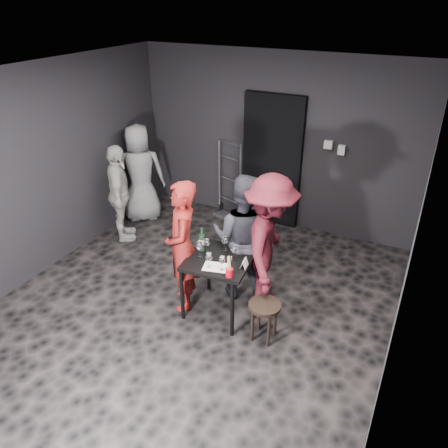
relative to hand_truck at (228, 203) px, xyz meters
The scene contains 26 objects.
floor 2.44m from the hand_truck, 73.20° to the right, with size 4.50×5.00×0.02m, color black.
ceiling 3.46m from the hand_truck, 73.20° to the right, with size 4.50×5.00×0.02m, color silver.
wall_back 1.33m from the hand_truck, 14.13° to the left, with size 4.50×0.04×2.70m, color black.
wall_left 3.01m from the hand_truck, 123.68° to the right, with size 0.04×5.00×2.70m, color black.
wall_right 3.92m from the hand_truck, 38.21° to the right, with size 0.04×5.00×2.70m, color black.
doorway 1.09m from the hand_truck, ahead, with size 0.95×0.10×2.10m, color black.
wallbox_upper 1.98m from the hand_truck, ahead, with size 0.12×0.06×0.12m, color #B7B7B2.
wallbox_lower 2.11m from the hand_truck, ahead, with size 0.10×0.06×0.14m, color #B7B7B2.
hand_truck is the anchor object (origin of this frame).
tasting_table 2.57m from the hand_truck, 66.17° to the right, with size 0.72×0.72×0.75m.
stool 3.03m from the hand_truck, 56.38° to the right, with size 0.36×0.36×0.47m.
server_red 2.53m from the hand_truck, 76.43° to the right, with size 0.64×0.42×1.75m, color maroon.
woman_black 2.26m from the hand_truck, 59.17° to the right, with size 0.85×0.46×1.74m, color #282730.
man_maroon 2.55m from the hand_truck, 52.75° to the right, with size 1.25×0.58×1.93m, color #4D111B.
bystander_cream 1.88m from the hand_truck, 127.73° to the right, with size 0.88×0.42×1.50m, color #BAB6AD.
bystander_grey 1.57m from the hand_truck, 149.35° to the right, with size 0.85×0.46×1.74m, color gray.
tasting_mat 2.77m from the hand_truck, 66.64° to the right, with size 0.29×0.19×0.00m, color white.
wine_glass_a 2.59m from the hand_truck, 71.32° to the right, with size 0.08×0.08×0.21m, color white, non-canonical shape.
wine_glass_b 2.49m from the hand_truck, 69.77° to the right, with size 0.07×0.07×0.18m, color white, non-canonical shape.
wine_glass_c 2.44m from the hand_truck, 64.85° to the right, with size 0.08×0.08×0.20m, color white, non-canonical shape.
wine_glass_d 2.79m from the hand_truck, 68.29° to the right, with size 0.08×0.08×0.20m, color white, non-canonical shape.
wine_glass_e 2.83m from the hand_truck, 65.28° to the right, with size 0.07×0.07×0.19m, color white, non-canonical shape.
wine_glass_f 2.63m from the hand_truck, 62.46° to the right, with size 0.08×0.08×0.20m, color white, non-canonical shape.
wine_bottle 2.46m from the hand_truck, 71.29° to the right, with size 0.07×0.07×0.30m.
breadstick_cup 2.95m from the hand_truck, 63.63° to the right, with size 0.08×0.08×0.26m.
reserved_card 2.76m from the hand_truck, 60.43° to the right, with size 0.08×0.12×0.10m, color white, non-canonical shape.
Camera 1 is at (2.24, -3.70, 3.45)m, focal length 35.00 mm.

